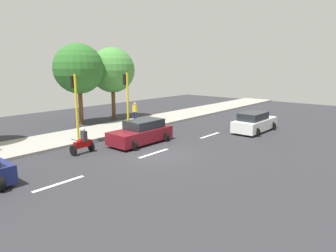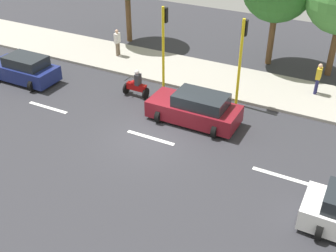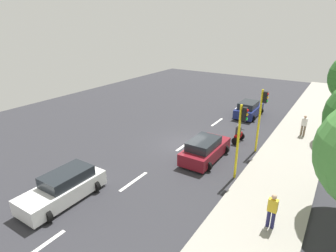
{
  "view_description": "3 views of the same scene",
  "coord_description": "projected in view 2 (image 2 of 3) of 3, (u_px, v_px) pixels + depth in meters",
  "views": [
    {
      "loc": [
        -11.52,
        12.35,
        5.02
      ],
      "look_at": [
        0.43,
        -1.77,
        1.29
      ],
      "focal_mm": 32.39,
      "sensor_mm": 36.0,
      "label": 1
    },
    {
      "loc": [
        -13.68,
        -8.02,
        10.57
      ],
      "look_at": [
        -0.31,
        -1.06,
        1.11
      ],
      "focal_mm": 44.95,
      "sensor_mm": 36.0,
      "label": 2
    },
    {
      "loc": [
        9.18,
        -16.5,
        8.7
      ],
      "look_at": [
        -0.76,
        -1.15,
        1.75
      ],
      "focal_mm": 29.48,
      "sensor_mm": 36.0,
      "label": 3
    }
  ],
  "objects": [
    {
      "name": "car_dark_blue",
      "position": [
        24.0,
        69.0,
        23.66
      ],
      "size": [
        2.17,
        4.04,
        1.52
      ],
      "color": "navy",
      "rests_on": "ground"
    },
    {
      "name": "pedestrian_by_tree",
      "position": [
        318.0,
        78.0,
        21.92
      ],
      "size": [
        0.4,
        0.24,
        1.69
      ],
      "color": "#1E1E4C",
      "rests_on": "sidewalk"
    },
    {
      "name": "traffic_light_midblock",
      "position": [
        164.0,
        36.0,
        21.84
      ],
      "size": [
        0.49,
        0.24,
        4.5
      ],
      "color": "yellow",
      "rests_on": "ground"
    },
    {
      "name": "traffic_light_corner",
      "position": [
        242.0,
        50.0,
        20.19
      ],
      "size": [
        0.49,
        0.24,
        4.5
      ],
      "color": "yellow",
      "rests_on": "ground"
    },
    {
      "name": "motorcycle",
      "position": [
        136.0,
        85.0,
        22.1
      ],
      "size": [
        0.6,
        1.3,
        1.53
      ],
      "color": "black",
      "rests_on": "ground"
    },
    {
      "name": "pedestrian_near_signal",
      "position": [
        117.0,
        42.0,
        26.33
      ],
      "size": [
        0.4,
        0.24,
        1.69
      ],
      "color": "#72604C",
      "rests_on": "sidewalk"
    },
    {
      "name": "lane_stripe_mid",
      "position": [
        150.0,
        138.0,
        19.03
      ],
      "size": [
        0.2,
        2.4,
        0.01
      ],
      "primitive_type": "cube",
      "color": "white",
      "rests_on": "ground"
    },
    {
      "name": "ground_plane",
      "position": [
        151.0,
        139.0,
        19.06
      ],
      "size": [
        40.0,
        60.0,
        0.1
      ],
      "primitive_type": "cube",
      "color": "#2D2D33"
    },
    {
      "name": "lane_stripe_north",
      "position": [
        282.0,
        176.0,
        16.68
      ],
      "size": [
        0.2,
        2.4,
        0.01
      ],
      "primitive_type": "cube",
      "color": "white",
      "rests_on": "ground"
    },
    {
      "name": "car_maroon",
      "position": [
        195.0,
        109.0,
        19.85
      ],
      "size": [
        2.25,
        4.34,
        1.52
      ],
      "color": "maroon",
      "rests_on": "ground"
    },
    {
      "name": "sidewalk",
      "position": [
        210.0,
        77.0,
        24.25
      ],
      "size": [
        4.0,
        60.0,
        0.15
      ],
      "primitive_type": "cube",
      "color": "#9E998E",
      "rests_on": "ground"
    },
    {
      "name": "lane_stripe_south",
      "position": [
        48.0,
        108.0,
        21.38
      ],
      "size": [
        0.2,
        2.4,
        0.01
      ],
      "primitive_type": "cube",
      "color": "white",
      "rests_on": "ground"
    }
  ]
}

